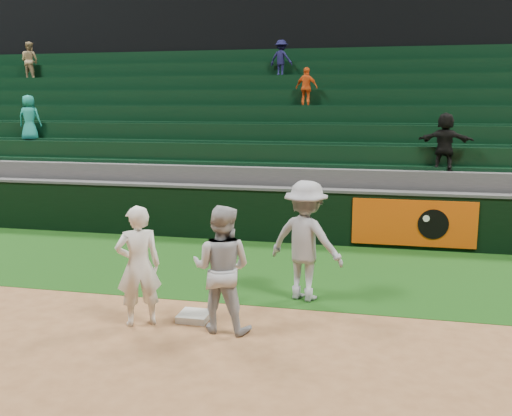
{
  "coord_description": "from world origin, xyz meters",
  "views": [
    {
      "loc": [
        2.3,
        -7.38,
        3.12
      ],
      "look_at": [
        0.14,
        2.3,
        1.3
      ],
      "focal_mm": 40.0,
      "sensor_mm": 36.0,
      "label": 1
    }
  ],
  "objects_px": {
    "baserunner": "(222,269)",
    "base_coach": "(306,241)",
    "first_baseman": "(138,266)",
    "first_base": "(194,316)"
  },
  "relations": [
    {
      "from": "first_base",
      "to": "baserunner",
      "type": "height_order",
      "value": "baserunner"
    },
    {
      "from": "base_coach",
      "to": "baserunner",
      "type": "bearing_deg",
      "value": 76.7
    },
    {
      "from": "first_baseman",
      "to": "baserunner",
      "type": "distance_m",
      "value": 1.2
    },
    {
      "from": "first_base",
      "to": "base_coach",
      "type": "bearing_deg",
      "value": 40.27
    },
    {
      "from": "first_baseman",
      "to": "baserunner",
      "type": "relative_size",
      "value": 0.98
    },
    {
      "from": "baserunner",
      "to": "first_base",
      "type": "bearing_deg",
      "value": -23.97
    },
    {
      "from": "baserunner",
      "to": "base_coach",
      "type": "relative_size",
      "value": 0.92
    },
    {
      "from": "base_coach",
      "to": "first_base",
      "type": "bearing_deg",
      "value": 59.43
    },
    {
      "from": "first_base",
      "to": "first_baseman",
      "type": "bearing_deg",
      "value": -154.09
    },
    {
      "from": "first_base",
      "to": "baserunner",
      "type": "bearing_deg",
      "value": -28.4
    }
  ]
}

